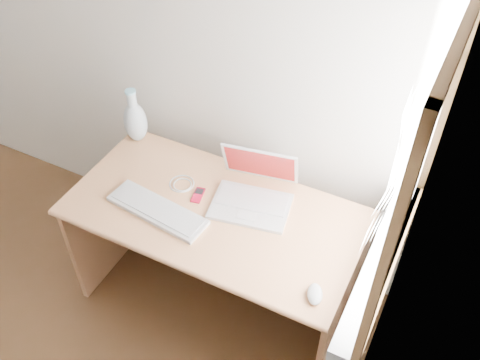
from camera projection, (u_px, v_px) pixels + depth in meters
The scene contains 10 objects.
back_wall at pixel (88, 6), 2.61m from camera, with size 3.50×0.04×2.60m, color white.
window at pixel (414, 173), 1.78m from camera, with size 0.11×0.99×1.10m.
desk at pixel (223, 228), 2.62m from camera, with size 1.35×0.67×0.71m.
laptop at pixel (255, 193), 2.43m from camera, with size 0.39×0.35×0.24m.
external_keyboard at pixel (157, 210), 2.41m from camera, with size 0.50×0.20×0.02m.
mouse at pixel (315, 294), 2.08m from camera, with size 0.06×0.10×0.04m, color silver.
ipod at pixel (198, 195), 2.49m from camera, with size 0.06×0.11×0.01m.
cable_coil at pixel (182, 184), 2.55m from camera, with size 0.12×0.12×0.01m, color silver.
remote at pixel (146, 204), 2.45m from camera, with size 0.03×0.08×0.01m, color silver.
vase at pixel (135, 120), 2.71m from camera, with size 0.12×0.12×0.30m.
Camera 1 is at (1.79, -0.12, 2.49)m, focal length 40.00 mm.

